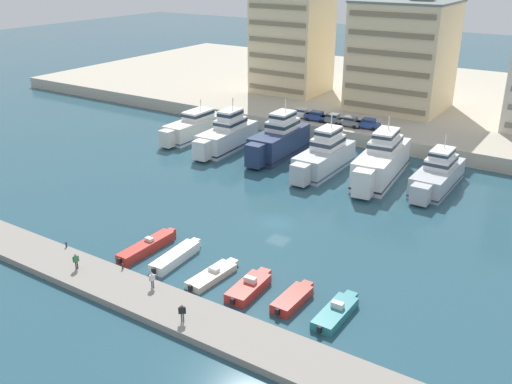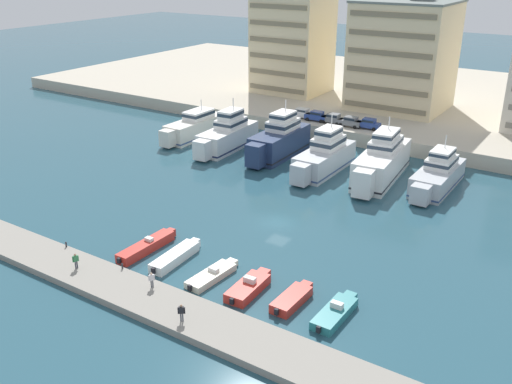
{
  "view_description": "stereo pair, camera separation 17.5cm",
  "coord_description": "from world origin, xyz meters",
  "px_view_note": "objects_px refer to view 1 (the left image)",
  "views": [
    {
      "loc": [
        31.78,
        -53.78,
        29.95
      ],
      "look_at": [
        -4.18,
        1.38,
        2.5
      ],
      "focal_mm": 40.0,
      "sensor_mm": 36.0,
      "label": 1
    },
    {
      "loc": [
        31.93,
        -53.69,
        29.95
      ],
      "look_at": [
        -4.18,
        1.38,
        2.5
      ],
      "focal_mm": 40.0,
      "sensor_mm": 36.0,
      "label": 2
    }
  ],
  "objects_px": {
    "yacht_white_left": "(227,135)",
    "yacht_silver_center_left": "(324,156)",
    "motorboat_white_left": "(176,257)",
    "yacht_silver_center_right": "(437,175)",
    "motorboat_red_far_left": "(147,246)",
    "car_blue_center": "(368,123)",
    "motorboat_cream_mid_left": "(213,275)",
    "motorboat_teal_center_right": "(336,312)",
    "yacht_white_center": "(381,161)",
    "motorboat_red_center": "(293,299)",
    "pedestrian_far_side": "(152,279)",
    "pedestrian_mid_deck": "(182,312)",
    "pedestrian_near_edge": "(76,260)",
    "yacht_navy_mid_left": "(279,140)",
    "car_grey_center_left": "(350,121)",
    "yacht_ivory_far_left": "(194,127)",
    "car_blue_left": "(316,116)",
    "motorboat_red_center_left": "(249,287)",
    "car_white_far_left": "(301,113)",
    "car_grey_mid_left": "(332,118)"
  },
  "relations": [
    {
      "from": "car_grey_mid_left",
      "to": "pedestrian_mid_deck",
      "type": "distance_m",
      "value": 59.99
    },
    {
      "from": "pedestrian_mid_deck",
      "to": "pedestrian_near_edge",
      "type": "bearing_deg",
      "value": 175.67
    },
    {
      "from": "yacht_white_center",
      "to": "motorboat_red_center",
      "type": "relative_size",
      "value": 3.09
    },
    {
      "from": "yacht_white_left",
      "to": "motorboat_cream_mid_left",
      "type": "distance_m",
      "value": 41.32
    },
    {
      "from": "motorboat_white_left",
      "to": "car_grey_center_left",
      "type": "relative_size",
      "value": 1.87
    },
    {
      "from": "motorboat_cream_mid_left",
      "to": "yacht_ivory_far_left",
      "type": "bearing_deg",
      "value": 130.91
    },
    {
      "from": "pedestrian_near_edge",
      "to": "pedestrian_mid_deck",
      "type": "distance_m",
      "value": 14.78
    },
    {
      "from": "yacht_silver_center_right",
      "to": "motorboat_red_center_left",
      "type": "bearing_deg",
      "value": -101.04
    },
    {
      "from": "car_white_far_left",
      "to": "motorboat_red_center",
      "type": "bearing_deg",
      "value": -61.81
    },
    {
      "from": "car_blue_center",
      "to": "motorboat_teal_center_right",
      "type": "bearing_deg",
      "value": -70.01
    },
    {
      "from": "motorboat_white_left",
      "to": "car_white_far_left",
      "type": "distance_m",
      "value": 51.47
    },
    {
      "from": "motorboat_white_left",
      "to": "pedestrian_mid_deck",
      "type": "height_order",
      "value": "pedestrian_mid_deck"
    },
    {
      "from": "yacht_white_center",
      "to": "pedestrian_far_side",
      "type": "distance_m",
      "value": 41.18
    },
    {
      "from": "motorboat_cream_mid_left",
      "to": "car_grey_center_left",
      "type": "distance_m",
      "value": 50.8
    },
    {
      "from": "car_blue_left",
      "to": "motorboat_red_center_left",
      "type": "bearing_deg",
      "value": -69.17
    },
    {
      "from": "yacht_silver_center_right",
      "to": "pedestrian_mid_deck",
      "type": "relative_size",
      "value": 9.03
    },
    {
      "from": "car_blue_center",
      "to": "yacht_navy_mid_left",
      "type": "bearing_deg",
      "value": -121.59
    },
    {
      "from": "motorboat_white_left",
      "to": "motorboat_cream_mid_left",
      "type": "height_order",
      "value": "motorboat_cream_mid_left"
    },
    {
      "from": "yacht_navy_mid_left",
      "to": "car_grey_mid_left",
      "type": "xyz_separation_m",
      "value": [
        2.42,
        14.32,
        0.73
      ]
    },
    {
      "from": "yacht_silver_center_left",
      "to": "motorboat_teal_center_right",
      "type": "relative_size",
      "value": 2.27
    },
    {
      "from": "motorboat_white_left",
      "to": "motorboat_red_center",
      "type": "bearing_deg",
      "value": -0.53
    },
    {
      "from": "motorboat_red_far_left",
      "to": "car_blue_center",
      "type": "distance_m",
      "value": 50.14
    },
    {
      "from": "pedestrian_mid_deck",
      "to": "yacht_silver_center_left",
      "type": "bearing_deg",
      "value": 100.22
    },
    {
      "from": "yacht_silver_center_left",
      "to": "car_grey_center_left",
      "type": "relative_size",
      "value": 3.79
    },
    {
      "from": "car_grey_center_left",
      "to": "car_white_far_left",
      "type": "bearing_deg",
      "value": 177.27
    },
    {
      "from": "yacht_silver_center_left",
      "to": "motorboat_white_left",
      "type": "distance_m",
      "value": 32.95
    },
    {
      "from": "motorboat_red_center_left",
      "to": "motorboat_cream_mid_left",
      "type": "bearing_deg",
      "value": -179.98
    },
    {
      "from": "yacht_silver_center_right",
      "to": "yacht_white_left",
      "type": "bearing_deg",
      "value": -176.9
    },
    {
      "from": "yacht_white_left",
      "to": "yacht_silver_center_left",
      "type": "relative_size",
      "value": 1.01
    },
    {
      "from": "yacht_silver_center_right",
      "to": "motorboat_red_far_left",
      "type": "xyz_separation_m",
      "value": [
        -20.97,
        -35.47,
        -1.39
      ]
    },
    {
      "from": "motorboat_red_far_left",
      "to": "car_grey_center_left",
      "type": "relative_size",
      "value": 2.07
    },
    {
      "from": "pedestrian_far_side",
      "to": "motorboat_red_center_left",
      "type": "bearing_deg",
      "value": 35.64
    },
    {
      "from": "motorboat_white_left",
      "to": "pedestrian_mid_deck",
      "type": "bearing_deg",
      "value": -46.69
    },
    {
      "from": "yacht_white_left",
      "to": "motorboat_red_center_left",
      "type": "height_order",
      "value": "yacht_white_left"
    },
    {
      "from": "yacht_silver_center_left",
      "to": "car_blue_center",
      "type": "bearing_deg",
      "value": 90.8
    },
    {
      "from": "yacht_silver_center_left",
      "to": "car_grey_center_left",
      "type": "xyz_separation_m",
      "value": [
        -3.41,
        16.48,
        1.02
      ]
    },
    {
      "from": "car_grey_center_left",
      "to": "pedestrian_far_side",
      "type": "distance_m",
      "value": 55.68
    },
    {
      "from": "yacht_navy_mid_left",
      "to": "car_grey_center_left",
      "type": "xyz_separation_m",
      "value": [
        5.84,
        14.17,
        0.73
      ]
    },
    {
      "from": "motorboat_red_center_left",
      "to": "car_blue_center",
      "type": "relative_size",
      "value": 1.57
    },
    {
      "from": "yacht_navy_mid_left",
      "to": "car_grey_center_left",
      "type": "relative_size",
      "value": 3.81
    },
    {
      "from": "yacht_ivory_far_left",
      "to": "motorboat_cream_mid_left",
      "type": "xyz_separation_m",
      "value": [
        31.5,
        -36.35,
        -1.54
      ]
    },
    {
      "from": "yacht_white_center",
      "to": "motorboat_red_center",
      "type": "xyz_separation_m",
      "value": [
        5.3,
        -34.7,
        -2.16
      ]
    },
    {
      "from": "car_grey_center_left",
      "to": "pedestrian_near_edge",
      "type": "distance_m",
      "value": 57.12
    },
    {
      "from": "yacht_silver_center_left",
      "to": "car_blue_center",
      "type": "xyz_separation_m",
      "value": [
        -0.24,
        16.96,
        1.02
      ]
    },
    {
      "from": "yacht_silver_center_left",
      "to": "motorboat_teal_center_right",
      "type": "distance_m",
      "value": 37.37
    },
    {
      "from": "pedestrian_mid_deck",
      "to": "motorboat_white_left",
      "type": "bearing_deg",
      "value": 133.31
    },
    {
      "from": "yacht_white_center",
      "to": "pedestrian_near_edge",
      "type": "xyz_separation_m",
      "value": [
        -15.52,
        -42.16,
        -0.94
      ]
    },
    {
      "from": "car_blue_left",
      "to": "pedestrian_far_side",
      "type": "relative_size",
      "value": 2.59
    },
    {
      "from": "yacht_white_center",
      "to": "motorboat_white_left",
      "type": "relative_size",
      "value": 2.38
    },
    {
      "from": "car_grey_mid_left",
      "to": "yacht_ivory_far_left",
      "type": "bearing_deg",
      "value": -145.29
    }
  ]
}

